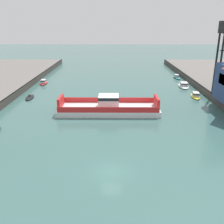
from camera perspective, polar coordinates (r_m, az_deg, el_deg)
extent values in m
plane|color=#3D6660|center=(32.14, -0.20, -13.27)|extent=(400.00, 400.00, 0.00)
cube|color=silver|center=(52.02, -0.76, 0.51)|extent=(20.48, 6.89, 1.10)
cube|color=red|center=(54.87, -0.68, 2.72)|extent=(19.63, 0.21, 1.10)
cube|color=red|center=(48.51, -0.86, 0.47)|extent=(19.63, 0.21, 1.10)
cube|color=silver|center=(51.47, -0.77, 2.40)|extent=(4.11, 3.76, 2.49)
cube|color=black|center=(51.22, -0.78, 3.36)|extent=(4.15, 3.80, 0.60)
cube|color=red|center=(52.20, 9.97, 2.18)|extent=(0.52, 4.76, 2.20)
cube|color=red|center=(52.66, -11.42, 2.24)|extent=(0.52, 4.76, 2.20)
ellipsoid|color=red|center=(79.89, -15.03, 6.30)|extent=(2.04, 5.68, 0.47)
cube|color=silver|center=(79.35, -15.13, 6.71)|extent=(1.36, 2.01, 0.90)
cube|color=black|center=(79.33, -15.14, 6.79)|extent=(1.40, 2.07, 0.27)
ellipsoid|color=white|center=(76.38, 15.71, 5.66)|extent=(3.34, 7.73, 0.48)
cube|color=silver|center=(75.69, 15.82, 6.08)|extent=(2.11, 2.79, 0.92)
cube|color=black|center=(75.66, 15.83, 6.16)|extent=(2.17, 2.87, 0.28)
ellipsoid|color=yellow|center=(66.48, 18.17, 3.41)|extent=(2.96, 6.40, 0.40)
cube|color=silver|center=(65.88, 18.29, 3.83)|extent=(1.75, 2.35, 0.88)
cube|color=black|center=(65.85, 18.30, 3.92)|extent=(1.80, 2.41, 0.26)
ellipsoid|color=#237075|center=(87.62, 14.32, 7.45)|extent=(1.98, 5.49, 0.44)
cube|color=silver|center=(87.89, 14.28, 7.90)|extent=(1.28, 1.95, 0.78)
cube|color=black|center=(87.87, 14.29, 7.96)|extent=(1.32, 2.01, 0.23)
ellipsoid|color=black|center=(65.18, -17.94, 3.15)|extent=(1.89, 5.14, 0.45)
cube|color=#4C4C51|center=(65.06, -17.98, 3.55)|extent=(0.60, 0.43, 0.50)
cylinder|color=black|center=(65.59, 22.27, 10.13)|extent=(0.44, 0.44, 13.44)
cylinder|color=black|center=(63.20, 23.11, 9.73)|extent=(0.44, 0.44, 13.44)
cube|color=black|center=(65.20, 23.53, 8.11)|extent=(2.61, 0.20, 0.20)
cube|color=black|center=(65.20, 23.53, 8.11)|extent=(0.20, 2.61, 0.20)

